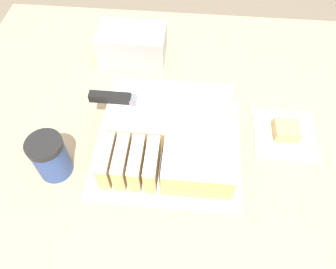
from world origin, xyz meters
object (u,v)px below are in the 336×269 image
object	(u,v)px
cake_board	(168,145)
storage_box	(132,44)
cake	(170,133)
brownie	(286,130)
coffee_cup	(50,157)
knife	(128,99)

from	to	relation	value
cake_board	storage_box	distance (m)	0.36
cake	brownie	size ratio (longest dim) A/B	5.02
cake	storage_box	size ratio (longest dim) A/B	1.52
brownie	storage_box	bearing A→B (deg)	148.36
coffee_cup	cake	bearing A→B (deg)	20.24
storage_box	brownie	bearing A→B (deg)	-31.64
cake_board	knife	distance (m)	0.15
knife	storage_box	world-z (taller)	knife
coffee_cup	brownie	distance (m)	0.58
brownie	storage_box	size ratio (longest dim) A/B	0.30
storage_box	cake_board	bearing A→B (deg)	-67.08
cake_board	storage_box	bearing A→B (deg)	112.92
cake_board	brownie	bearing A→B (deg)	11.57
coffee_cup	storage_box	xyz separation A→B (m)	(0.12, 0.43, -0.01)
cake	brownie	bearing A→B (deg)	10.94
cake_board	brownie	distance (m)	0.31
cake	coffee_cup	distance (m)	0.28
cake	storage_box	world-z (taller)	storage_box
cake	knife	distance (m)	0.13
brownie	storage_box	world-z (taller)	storage_box
cake	storage_box	bearing A→B (deg)	113.85
knife	brownie	distance (m)	0.41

